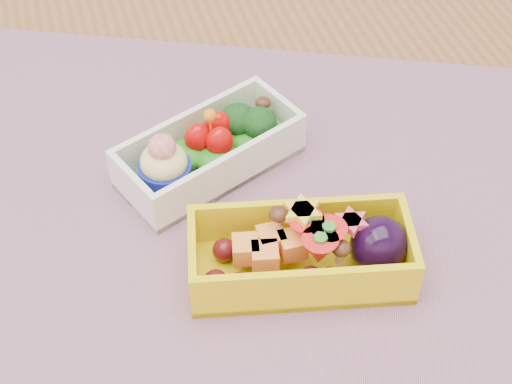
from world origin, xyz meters
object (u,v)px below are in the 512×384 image
object	(u,v)px
table	(258,332)
bento_yellow	(306,253)
placemat	(248,234)
bento_white	(209,151)

from	to	relation	value
table	bento_yellow	distance (m)	0.13
placemat	bento_white	bearing A→B (deg)	98.86
bento_yellow	table	bearing A→B (deg)	149.37
table	bento_white	size ratio (longest dim) A/B	7.50
table	bento_yellow	xyz separation A→B (m)	(0.03, -0.02, 0.12)
table	bento_yellow	world-z (taller)	bento_yellow
bento_white	table	bearing A→B (deg)	-104.76
placemat	bento_yellow	world-z (taller)	bento_yellow
bento_white	bento_yellow	world-z (taller)	bento_white
placemat	bento_white	world-z (taller)	bento_white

